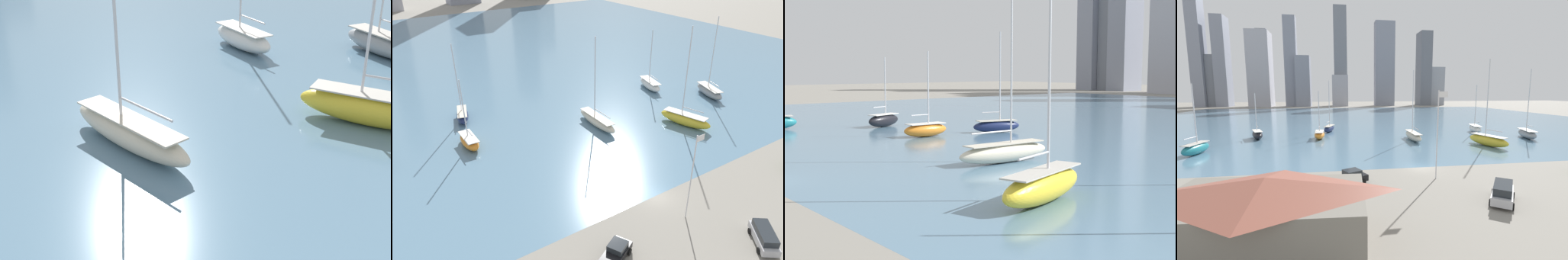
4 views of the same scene
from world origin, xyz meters
The scene contains 11 objects.
ground_plane centered at (0.00, 0.00, 0.00)m, with size 500.00×500.00×0.00m, color gray.
harbor_water centered at (0.00, 70.00, 0.00)m, with size 180.00×140.00×0.00m.
flag_pole centered at (0.30, -4.99, 5.99)m, with size 1.24×0.14×11.01m.
sailboat_cream centered at (5.43, 20.78, 1.04)m, with size 2.37×10.40×15.50m.
sailboat_yellow centered at (18.38, 12.44, 1.20)m, with size 4.79×9.64×17.12m.
sailboat_orange centered at (-15.48, 25.95, 0.96)m, with size 2.32×6.31×10.95m.
sailboat_gray centered at (32.68, 19.24, 1.09)m, with size 5.09×8.91×16.01m.
sailboat_white centered at (25.22, 29.09, 1.06)m, with size 4.36×8.19×12.57m.
sailboat_navy centered at (-13.35, 36.22, 0.98)m, with size 3.76×7.18×13.69m.
parked_pickup_black centered at (-10.63, -5.57, 0.87)m, with size 4.76×3.63×1.75m.
parked_suv_silver centered at (3.98, -12.69, 1.02)m, with size 4.38×4.93×1.89m.
Camera 2 is at (-29.05, -27.98, 29.92)m, focal length 35.00 mm.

